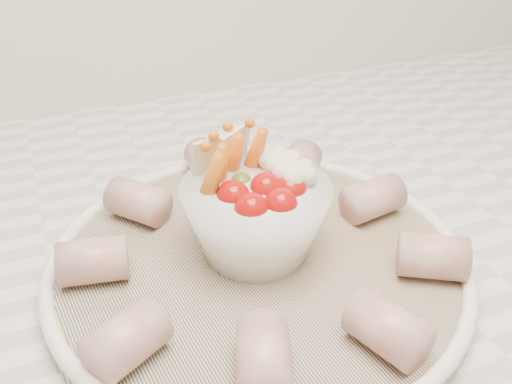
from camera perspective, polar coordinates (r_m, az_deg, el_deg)
name	(u,v)px	position (r m, az deg, el deg)	size (l,w,h in m)	color
serving_platter	(258,262)	(0.47, 0.19, -7.00)	(0.38, 0.38, 0.02)	navy
veggie_bowl	(256,212)	(0.45, 0.03, -2.00)	(0.12, 0.12, 0.10)	white
cured_meat_rolls	(258,241)	(0.46, 0.20, -4.90)	(0.30, 0.31, 0.03)	#AC4E4E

